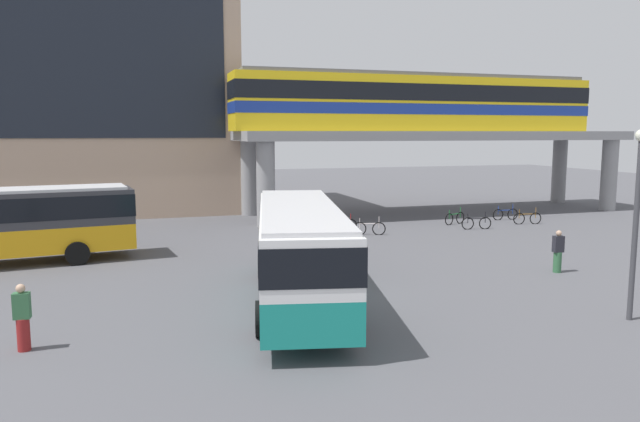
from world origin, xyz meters
name	(u,v)px	position (x,y,z in m)	size (l,w,h in m)	color
ground_plane	(266,245)	(0.00, 10.00, 0.00)	(120.00, 120.00, 0.00)	#515156
station_building	(62,73)	(-10.61, 27.00, 9.64)	(23.04, 11.91, 19.28)	tan
elevated_platform	(435,143)	(13.79, 18.40, 4.83)	(27.43, 6.86, 5.64)	gray
train	(418,102)	(12.44, 18.40, 7.60)	(25.45, 2.96, 3.84)	yellow
bus_main	(299,244)	(-1.15, -0.47, 1.99)	(4.80, 11.33, 3.22)	teal
bicycle_brown	(527,218)	(16.67, 11.87, 0.36)	(1.77, 0.40, 1.04)	black
bicycle_black	(476,223)	(12.64, 11.08, 0.36)	(1.77, 0.36, 1.04)	black
bicycle_blue	(505,214)	(16.47, 13.84, 0.36)	(1.79, 0.14, 1.04)	black
bicycle_green	(455,218)	(12.45, 13.20, 0.36)	(1.69, 0.71, 1.04)	black
bicycle_silver	(369,228)	(6.01, 11.15, 0.36)	(1.71, 0.65, 1.04)	black
bicycle_red	(342,225)	(4.93, 12.64, 0.36)	(1.78, 0.31, 1.04)	black
pedestrian_waiting_near_stop	(23,319)	(-9.03, -2.46, 0.83)	(0.42, 0.32, 1.75)	maroon
pedestrian_near_building	(558,253)	(9.85, 0.70, 0.80)	(0.42, 0.32, 1.70)	#33663F
lamp_post	(637,208)	(7.80, -5.05, 3.37)	(0.36, 0.36, 5.64)	#3F3F44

